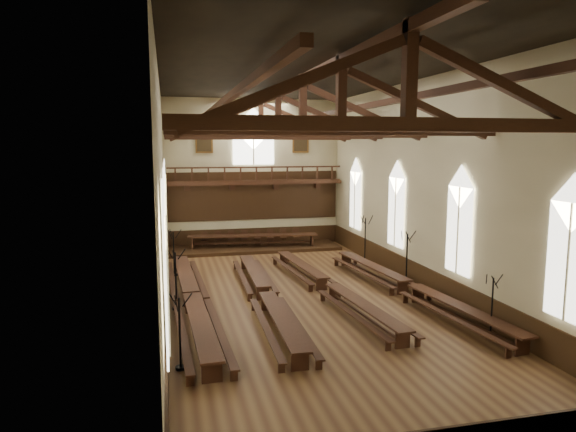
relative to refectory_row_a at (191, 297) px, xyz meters
name	(u,v)px	position (x,y,z in m)	size (l,w,h in m)	color
ground	(302,299)	(4.94, 0.43, -0.56)	(26.00, 26.00, 0.00)	brown
room_walls	(303,155)	(4.94, 0.43, 5.90)	(26.00, 26.00, 26.00)	beige
wainscot_band	(302,286)	(4.94, 0.43, 0.04)	(12.00, 26.00, 1.20)	#362210
side_windows	(302,217)	(4.94, 0.43, 3.18)	(11.85, 19.80, 4.50)	white
end_window	(253,140)	(4.94, 13.33, 6.66)	(2.80, 0.12, 3.80)	white
minstrels_gallery	(254,189)	(4.94, 13.09, 3.34)	(11.80, 1.24, 3.70)	#3D2113
portraits	(253,142)	(4.94, 13.33, 6.54)	(7.75, 0.09, 1.45)	brown
roof_trusses	(303,114)	(4.94, 0.43, 7.65)	(11.70, 25.70, 2.80)	#3D2113
refectory_row_a	(191,297)	(0.00, 0.00, 0.00)	(1.82, 14.66, 0.77)	#3D2113
refectory_row_b	(266,293)	(3.17, -0.06, -0.04)	(1.64, 14.09, 0.71)	#3D2113
refectory_row_c	(328,285)	(6.24, 0.73, -0.06)	(1.94, 13.95, 0.69)	#3D2113
refectory_row_d	(410,287)	(9.74, -0.56, -0.03)	(2.12, 14.34, 0.73)	#3D2113
dais	(253,248)	(4.60, 11.83, -0.46)	(11.40, 3.11, 0.21)	#362210
high_table	(253,237)	(4.60, 11.83, 0.32)	(8.60, 1.99, 0.80)	#3D2113
high_chairs	(251,237)	(4.60, 12.66, 0.18)	(6.75, 0.45, 0.98)	#3D2113
candelabrum_left_near	(180,347)	(-0.61, -5.81, 0.17)	(0.70, 0.73, 2.42)	black
candelabrum_left_mid	(176,291)	(-0.61, 0.19, 0.23)	(0.78, 0.77, 2.62)	black
candelabrum_left_far	(174,262)	(-0.61, 6.04, 0.20)	(0.70, 0.77, 2.50)	black
candelabrum_right_near	(491,317)	(10.49, -5.51, 0.13)	(0.63, 0.70, 2.29)	black
candelabrum_right_mid	(406,269)	(10.49, 1.32, 0.28)	(0.79, 0.84, 2.77)	black
candelabrum_right_far	(365,248)	(10.49, 6.76, 0.29)	(0.85, 0.80, 2.81)	black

